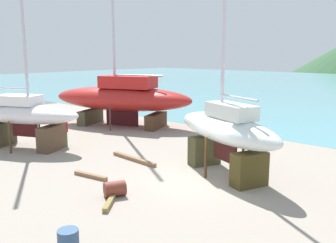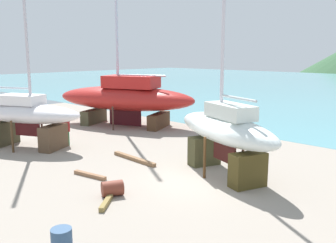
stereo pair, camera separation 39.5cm
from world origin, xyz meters
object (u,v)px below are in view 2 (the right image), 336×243
at_px(sailboat_large_starboard, 26,115).
at_px(worker, 66,131).
at_px(sailboat_far_slipway, 225,131).
at_px(sailboat_mid_port, 125,97).
at_px(barrel_tipped_center, 112,188).
at_px(barrel_ochre, 62,242).

height_order(sailboat_large_starboard, worker, sailboat_large_starboard).
distance_m(sailboat_far_slipway, worker, 9.91).
xyz_separation_m(sailboat_mid_port, worker, (2.16, -6.26, -1.23)).
height_order(sailboat_far_slipway, barrel_tipped_center, sailboat_far_slipway).
relative_size(sailboat_mid_port, barrel_tipped_center, 22.23).
relative_size(worker, barrel_tipped_center, 2.12).
height_order(sailboat_mid_port, barrel_ochre, sailboat_mid_port).
bearing_deg(sailboat_large_starboard, sailboat_far_slipway, -6.79).
bearing_deg(barrel_ochre, worker, 148.54).
height_order(sailboat_mid_port, sailboat_far_slipway, sailboat_mid_port).
bearing_deg(barrel_tipped_center, barrel_ochre, -55.79).
xyz_separation_m(sailboat_far_slipway, barrel_ochre, (0.78, -8.38, -1.57)).
bearing_deg(worker, barrel_ochre, 147.95).
height_order(worker, barrel_ochre, worker).
relative_size(sailboat_large_starboard, barrel_tipped_center, 14.90).
distance_m(barrel_tipped_center, barrel_ochre, 4.23).
xyz_separation_m(worker, barrel_ochre, (10.43, -6.38, -0.47)).
height_order(sailboat_large_starboard, barrel_ochre, sailboat_large_starboard).
height_order(sailboat_far_slipway, barrel_ochre, sailboat_far_slipway).
relative_size(sailboat_mid_port, sailboat_far_slipway, 1.48).
relative_size(sailboat_far_slipway, barrel_ochre, 15.35).
xyz_separation_m(sailboat_mid_port, sailboat_large_starboard, (0.92, -7.93, -0.23)).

